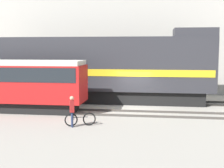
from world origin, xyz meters
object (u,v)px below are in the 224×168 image
bicycle (80,119)px  person (72,108)px  streetcar (15,82)px  freight_locomotive (98,68)px

bicycle → person: person is taller
streetcar → person: size_ratio=5.61×
streetcar → bicycle: streetcar is taller
bicycle → person: (-0.37, -0.29, 0.65)m
freight_locomotive → streetcar: size_ratio=1.90×
person → bicycle: bearing=37.3°
freight_locomotive → person: size_ratio=10.66×
bicycle → person: 0.80m
bicycle → person: size_ratio=0.97×
bicycle → streetcar: bearing=147.4°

